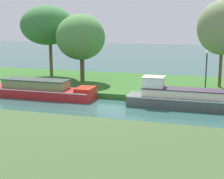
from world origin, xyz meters
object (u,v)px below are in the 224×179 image
willow_tree_right (223,28)px  mooring_post_near (59,85)px  slate_barge (192,99)px  red_narrowboat (39,90)px  willow_tree_centre (80,37)px  willow_tree_left (47,25)px  lamp_post (206,67)px

willow_tree_right → mooring_post_near: bearing=-160.7°
slate_barge → red_narrowboat: (-11.04, -0.00, -0.05)m
red_narrowboat → willow_tree_centre: willow_tree_centre is taller
red_narrowboat → willow_tree_left: (-2.78, 6.94, 4.55)m
willow_tree_right → mooring_post_near: 13.25m
red_narrowboat → mooring_post_near: (0.93, 1.46, 0.14)m
slate_barge → red_narrowboat: 11.04m
red_narrowboat → willow_tree_left: willow_tree_left is taller
mooring_post_near → red_narrowboat: bearing=-122.5°
willow_tree_left → lamp_post: (14.56, -4.05, -2.76)m
slate_barge → willow_tree_centre: 11.47m
red_narrowboat → willow_tree_centre: bearing=74.9°
slate_barge → willow_tree_left: size_ratio=1.38×
slate_barge → willow_tree_centre: bearing=152.8°
red_narrowboat → mooring_post_near: size_ratio=14.81×
lamp_post → willow_tree_left: bearing=164.5°
willow_tree_right → lamp_post: bearing=-109.9°
willow_tree_centre → willow_tree_right: bearing=3.1°
slate_barge → mooring_post_near: bearing=171.8°
willow_tree_left → mooring_post_near: (3.71, -5.47, -4.41)m
willow_tree_right → lamp_post: willow_tree_right is taller
willow_tree_left → lamp_post: size_ratio=2.09×
willow_tree_centre → willow_tree_left: bearing=154.6°
red_narrowboat → willow_tree_centre: (1.34, 4.98, 3.62)m
willow_tree_right → red_narrowboat: bearing=-156.3°
slate_barge → lamp_post: size_ratio=2.88×
slate_barge → red_narrowboat: size_ratio=1.05×
willow_tree_left → willow_tree_centre: (4.13, -1.96, -0.94)m
willow_tree_centre → lamp_post: willow_tree_centre is taller
red_narrowboat → willow_tree_right: (12.75, 5.60, 4.48)m
slate_barge → willow_tree_centre: size_ratio=1.58×
red_narrowboat → lamp_post: size_ratio=2.76×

